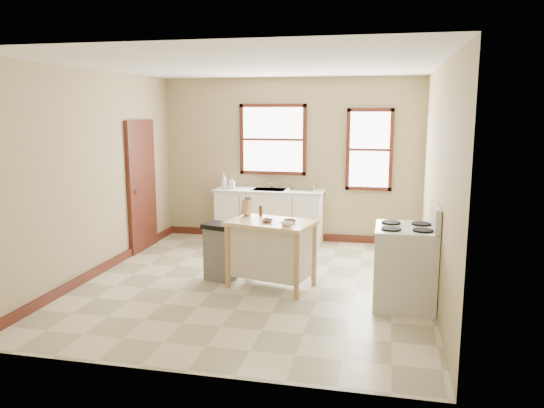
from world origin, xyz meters
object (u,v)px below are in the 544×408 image
Objects in this scene: gas_stove at (405,255)px; soap_bottle_b at (232,183)px; knife_block at (246,208)px; bowl_a at (267,221)px; pepper_grinder at (261,211)px; trash_bin at (220,252)px; bowl_b at (290,221)px; bowl_c at (287,224)px; soap_bottle_a at (224,181)px; kitchen_island at (271,254)px; dish_rack at (303,187)px.

soap_bottle_b is at bearing 138.43° from gas_stove.
bowl_a is at bearing -23.89° from knife_block.
trash_bin is (-0.53, -0.13, -0.56)m from pepper_grinder.
soap_bottle_b is 1.23× the size of bowl_b.
bowl_b is 1.05× the size of bowl_c.
trash_bin is at bearing -56.98° from soap_bottle_a.
gas_stove is (1.41, -0.25, -0.28)m from bowl_b.
soap_bottle_a is 2.65m from kitchen_island.
soap_bottle_a is 1.69× the size of bowl_c.
bowl_c is (0.20, -2.53, -0.08)m from dish_rack.
bowl_b is (0.29, 0.03, 0.00)m from bowl_a.
bowl_b is at bearing 88.01° from bowl_c.
soap_bottle_b is at bearing 120.17° from bowl_c.
soap_bottle_a is at bearing 134.50° from kitchen_island.
knife_block reaches higher than bowl_b.
bowl_b is 1.46m from gas_stove.
bowl_a is 0.89m from trash_bin.
soap_bottle_b is at bearing 116.50° from bowl_a.
soap_bottle_a is at bearing -158.25° from dish_rack.
dish_rack is 2.37m from trash_bin.
soap_bottle_a is 0.62× the size of dish_rack.
kitchen_island is 7.01× the size of bowl_c.
dish_rack is 2.72× the size of bowl_a.
soap_bottle_a is 1.37m from dish_rack.
bowl_c reaches higher than bowl_a.
soap_bottle_b is at bearing 21.14° from soap_bottle_a.
dish_rack is at bearing 83.05° from pepper_grinder.
knife_block is at bearing 164.71° from gas_stove.
knife_block is 1.31× the size of bowl_a.
gas_stove is at bearing -40.39° from dish_rack.
pepper_grinder is 1.97m from gas_stove.
bowl_b is at bearing -59.43° from soap_bottle_b.
knife_block is at bearing -178.66° from pepper_grinder.
soap_bottle_a reaches higher than bowl_c.
soap_bottle_a is 2.24m from pepper_grinder.
pepper_grinder reaches higher than bowl_b.
dish_rack is at bearing 102.47° from kitchen_island.
trash_bin is at bearing 169.58° from gas_stove.
knife_block is (0.93, -1.94, -0.08)m from soap_bottle_a.
soap_bottle_a reaches higher than knife_block.
dish_rack is 2.61× the size of bowl_b.
dish_rack is 2.05m from pepper_grinder.
trash_bin is at bearing -177.40° from kitchen_island.
bowl_b is 0.13× the size of gas_stove.
soap_bottle_b is 2.84m from bowl_c.
kitchen_island is 0.57m from bowl_c.
gas_stove is at bearing 3.44° from kitchen_island.
pepper_grinder is at bearing 145.44° from bowl_b.
bowl_b is at bearing 6.43° from bowl_a.
soap_bottle_b reaches higher than dish_rack.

